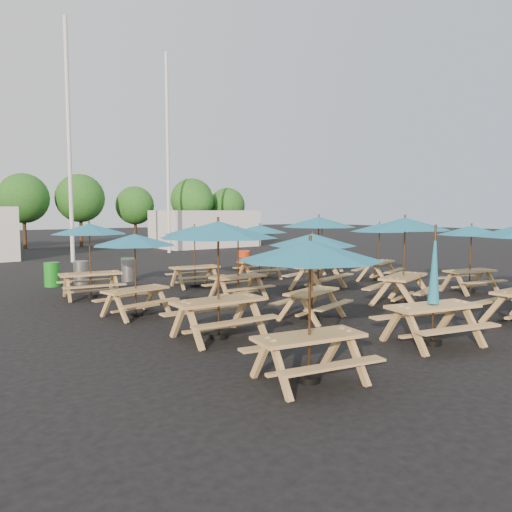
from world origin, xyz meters
TOP-DOWN VIEW (x-y plane):
  - ground at (0.00, 0.00)m, footprint 120.00×120.00m
  - picnic_unit_0 at (-4.91, -6.12)m, footprint 2.57×2.57m
  - picnic_unit_1 at (-4.55, -3.11)m, footprint 2.53×2.53m
  - picnic_unit_2 at (-4.96, -0.04)m, footprint 2.38×2.38m
  - picnic_unit_3 at (-4.93, 3.20)m, footprint 2.57×2.57m
  - picnic_unit_4 at (-1.52, -6.05)m, footprint 2.16×1.99m
  - picnic_unit_5 at (-1.78, -2.97)m, footprint 2.57×2.57m
  - picnic_unit_6 at (-1.63, 0.25)m, footprint 2.16×2.16m
  - picnic_unit_7 at (-1.36, 3.15)m, footprint 2.34×2.34m
  - picnic_unit_9 at (1.52, -3.19)m, footprint 3.03×3.03m
  - picnic_unit_10 at (1.60, 0.20)m, footprint 2.96×2.96m
  - picnic_unit_11 at (1.56, 3.28)m, footprint 2.42×2.42m
  - picnic_unit_13 at (4.94, -3.23)m, footprint 2.60×2.60m
  - picnic_unit_14 at (4.80, 0.25)m, footprint 2.69×2.69m
  - picnic_unit_15 at (4.92, 3.31)m, footprint 2.69×2.69m
  - waste_bin_0 at (-5.20, 6.22)m, footprint 0.52×0.52m
  - waste_bin_1 at (-4.25, 6.08)m, footprint 0.52×0.52m
  - waste_bin_2 at (-2.59, 5.84)m, footprint 0.52×0.52m
  - waste_bin_3 at (-2.47, 6.15)m, footprint 0.52×0.52m
  - waste_bin_4 at (2.80, 5.96)m, footprint 0.52×0.52m
  - waste_bin_5 at (3.03, 6.24)m, footprint 0.52×0.52m
  - mast_0 at (-2.00, 14.00)m, footprint 0.20×0.20m
  - mast_1 at (4.50, 16.00)m, footprint 0.20×0.20m
  - event_tent_1 at (9.00, 19.00)m, footprint 7.00×4.00m
  - tree_3 at (-1.75, 24.72)m, footprint 3.36×3.36m
  - tree_4 at (1.90, 24.26)m, footprint 3.41×3.41m
  - tree_5 at (6.22, 24.67)m, footprint 2.94×2.94m
  - tree_6 at (10.23, 22.90)m, footprint 3.38×3.38m
  - tree_7 at (13.63, 22.92)m, footprint 2.95×2.95m

SIDE VIEW (x-z plane):
  - ground at x=0.00m, z-range 0.00..0.00m
  - waste_bin_0 at x=-5.20m, z-range 0.00..0.83m
  - waste_bin_1 at x=-4.25m, z-range 0.00..0.83m
  - waste_bin_2 at x=-2.59m, z-range 0.00..0.83m
  - waste_bin_3 at x=-2.47m, z-range 0.00..0.83m
  - waste_bin_4 at x=2.80m, z-range 0.00..0.83m
  - waste_bin_5 at x=3.03m, z-range 0.00..0.83m
  - picnic_unit_4 at x=-1.52m, z-range -0.21..2.13m
  - event_tent_1 at x=9.00m, z-range 0.00..2.60m
  - picnic_unit_2 at x=-4.96m, z-range 0.77..2.82m
  - picnic_unit_5 at x=-1.78m, z-range 0.78..2.85m
  - picnic_unit_11 at x=1.56m, z-range 0.78..2.86m
  - picnic_unit_7 at x=-1.36m, z-range 0.79..2.88m
  - picnic_unit_6 at x=-1.63m, z-range 0.79..2.89m
  - picnic_unit_14 at x=4.80m, z-range 0.80..2.94m
  - picnic_unit_13 at x=4.94m, z-range 0.80..2.95m
  - picnic_unit_0 at x=-4.91m, z-range 0.82..3.00m
  - picnic_unit_3 at x=-4.93m, z-range 0.84..3.08m
  - picnic_unit_15 at x=4.92m, z-range 0.85..3.10m
  - picnic_unit_10 at x=1.60m, z-range 0.90..3.32m
  - picnic_unit_1 at x=-4.55m, z-range 0.90..3.32m
  - picnic_unit_9 at x=1.52m, z-range 0.91..3.34m
  - tree_5 at x=6.22m, z-range 0.75..5.20m
  - tree_7 at x=13.63m, z-range 0.75..5.23m
  - tree_3 at x=-1.75m, z-range 0.86..5.95m
  - tree_6 at x=10.23m, z-range 0.86..5.99m
  - tree_4 at x=1.90m, z-range 0.87..6.04m
  - mast_0 at x=-2.00m, z-range 0.00..12.00m
  - mast_1 at x=4.50m, z-range 0.00..12.00m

